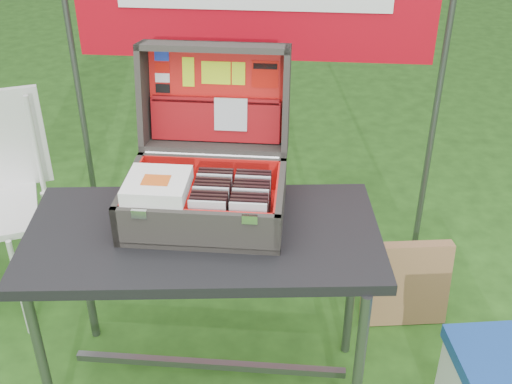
{
  "coord_description": "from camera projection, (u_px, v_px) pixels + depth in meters",
  "views": [
    {
      "loc": [
        0.25,
        -1.7,
        2.03
      ],
      "look_at": [
        0.1,
        0.1,
        0.92
      ],
      "focal_mm": 45.0,
      "sensor_mm": 36.0,
      "label": 1
    }
  ],
  "objects": [
    {
      "name": "table_brace",
      "position": [
        210.0,
        364.0,
        2.54
      ],
      "size": [
        1.07,
        0.03,
        0.03
      ],
      "primitive_type": "cube",
      "color": "#59595B",
      "rests_on": "ground"
    },
    {
      "name": "songbook_5",
      "position": [
        157.0,
        185.0,
        2.13
      ],
      "size": [
        0.21,
        0.21,
        0.0
      ],
      "primitive_type": "cube",
      "color": "white",
      "rests_on": "suitcase_base_wall_front"
    },
    {
      "name": "cd_left_3",
      "position": [
        210.0,
        209.0,
        2.15
      ],
      "size": [
        0.12,
        0.01,
        0.14
      ],
      "primitive_type": "cube",
      "color": "black",
      "rests_on": "suitcase_liner_floor"
    },
    {
      "name": "table_leg_fr",
      "position": [
        358.0,
        378.0,
        2.17
      ],
      "size": [
        0.04,
        0.04,
        0.72
      ],
      "primitive_type": "cylinder",
      "color": "#59595B",
      "rests_on": "ground"
    },
    {
      "name": "table_top",
      "position": [
        203.0,
        236.0,
        2.22
      ],
      "size": [
        1.28,
        0.74,
        0.04
      ],
      "primitive_type": "cube",
      "rotation": [
        0.0,
        0.0,
        0.11
      ],
      "color": "black",
      "rests_on": "ground"
    },
    {
      "name": "cd_right_7",
      "position": [
        252.0,
        197.0,
        2.21
      ],
      "size": [
        0.12,
        0.01,
        0.14
      ],
      "primitive_type": "cube",
      "color": "black",
      "rests_on": "suitcase_liner_floor"
    },
    {
      "name": "cd_right_6",
      "position": [
        252.0,
        200.0,
        2.19
      ],
      "size": [
        0.12,
        0.01,
        0.14
      ],
      "primitive_type": "cube",
      "color": "black",
      "rests_on": "suitcase_liner_floor"
    },
    {
      "name": "suitcase_lid_rim_left",
      "position": [
        144.0,
        96.0,
        2.38
      ],
      "size": [
        0.02,
        0.22,
        0.42
      ],
      "primitive_type": "cube",
      "rotation": [
        -1.75,
        0.0,
        0.0
      ],
      "color": "#413E38",
      "rests_on": "suitcase_lid_back"
    },
    {
      "name": "cd_left_9",
      "position": [
        216.0,
        189.0,
        2.26
      ],
      "size": [
        0.12,
        0.01,
        0.14
      ],
      "primitive_type": "cube",
      "color": "black",
      "rests_on": "suitcase_liner_floor"
    },
    {
      "name": "suitcase_liner_floor",
      "position": [
        205.0,
        213.0,
        2.26
      ],
      "size": [
        0.51,
        0.35,
        0.01
      ],
      "primitive_type": "cube",
      "color": "red",
      "rests_on": "suitcase_base_bottom"
    },
    {
      "name": "suitcase_lid_back",
      "position": [
        217.0,
        95.0,
        2.42
      ],
      "size": [
        0.55,
        0.09,
        0.39
      ],
      "primitive_type": "cube",
      "rotation": [
        -1.75,
        0.0,
        0.0
      ],
      "color": "#413E38",
      "rests_on": "suitcase_base_wall_back"
    },
    {
      "name": "songbook_7",
      "position": [
        157.0,
        182.0,
        2.12
      ],
      "size": [
        0.21,
        0.21,
        0.0
      ],
      "primitive_type": "cube",
      "color": "white",
      "rests_on": "suitcase_base_wall_front"
    },
    {
      "name": "lid_sticker_cc_a",
      "position": [
        162.0,
        56.0,
        2.37
      ],
      "size": [
        0.05,
        0.01,
        0.03
      ],
      "primitive_type": "cube",
      "rotation": [
        -1.75,
        0.0,
        0.0
      ],
      "color": "#1933B2",
      "rests_on": "suitcase_lid_liner"
    },
    {
      "name": "banner_post_right",
      "position": [
        437.0,
        100.0,
        2.96
      ],
      "size": [
        0.03,
        0.03,
        1.7
      ],
      "primitive_type": "cylinder",
      "color": "#59595B",
      "rests_on": "ground"
    },
    {
      "name": "lid_card_neon_small",
      "position": [
        238.0,
        74.0,
        2.37
      ],
      "size": [
        0.05,
        0.02,
        0.08
      ],
      "primitive_type": "cube",
      "rotation": [
        -1.75,
        0.0,
        0.0
      ],
      "color": "#C8F017",
      "rests_on": "suitcase_lid_liner"
    },
    {
      "name": "suitcase_base_wall_front",
      "position": [
        196.0,
        231.0,
        2.08
      ],
      "size": [
        0.55,
        0.02,
        0.15
      ],
      "primitive_type": "cube",
      "color": "#413E38",
      "rests_on": "table_top"
    },
    {
      "name": "songbook_9",
      "position": [
        157.0,
        180.0,
        2.12
      ],
      "size": [
        0.21,
        0.21,
        0.0
      ],
      "primitive_type": "cube",
      "color": "white",
      "rests_on": "suitcase_base_wall_front"
    },
    {
      "name": "lid_sticker_band",
      "position": [
        265.0,
        74.0,
        2.36
      ],
      "size": [
        0.1,
        0.02,
        0.1
      ],
      "primitive_type": "cube",
      "rotation": [
        -1.75,
        0.0,
        0.0
      ],
      "color": "red",
      "rests_on": "suitcase_lid_liner"
    },
    {
      "name": "suitcase_liner_wall_back",
      "position": [
        212.0,
        173.0,
        2.38
      ],
      "size": [
        0.51,
        0.01,
        0.13
      ],
      "primitive_type": "cube",
      "color": "red",
      "rests_on": "suitcase_base_bottom"
    },
    {
      "name": "cd_right_9",
      "position": [
        254.0,
        190.0,
        2.25
      ],
      "size": [
        0.12,
        0.01,
        0.14
      ],
      "primitive_type": "cube",
      "color": "black",
      "rests_on": "suitcase_liner_floor"
    },
    {
      "name": "table_leg_bl",
      "position": [
        85.0,
        270.0,
        2.67
      ],
      "size": [
        0.04,
        0.04,
        0.72
      ],
      "primitive_type": "cylinder",
      "color": "#59595B",
      "rests_on": "ground"
    },
    {
      "name": "suitcase_base_wall_right",
      "position": [
        280.0,
        204.0,
        2.22
      ],
      "size": [
        0.02,
        0.39,
        0.15
      ],
      "primitive_type": "cube",
      "color": "#413E38",
      "rests_on": "table_top"
    },
    {
      "name": "table",
      "position": [
        207.0,
        315.0,
        2.41
      ],
      "size": [
        1.28,
        0.74,
        0.76
      ],
      "primitive_type": null,
      "rotation": [
        0.0,
        0.0,
        0.11
      ],
      "color": "black",
      "rests_on": "ground"
    },
    {
      "name": "lid_card_neon_tall",
      "position": [
        188.0,
        72.0,
        2.38
      ],
      "size": [
        0.04,
        0.02,
        0.11
      ],
      "primitive_type": "cube",
      "rotation": [
        -1.75,
        0.0,
        0.0
      ],
      "color": "#C8F017",
      "rests_on": "suitcase_lid_liner"
    },
    {
      "name": "suitcase_lid_rim_right",
      "position": [
        286.0,
        101.0,
        2.34
      ],
      "size": [
        0.02,
        0.22,
        0.42
      ],
      "primitive_type": "cube",
      "rotation": [
        -1.75,
        0.0,
        0.0
      ],
      "color": "#413E38",
      "rests_on": "suitcase_lid_back"
    },
    {
      "name": "cd_right_0",
      "position": [
        248.0,
        222.0,
        2.08
      ],
      "size": [
        0.12,
        0.01,
        0.14
      ],
      "primitive_type": "cube",
      "color": "silver",
      "rests_on": "suitcase_liner_floor"
    },
    {
      "name": "songbook_1",
      "position": [
        158.0,
        190.0,
        2.14
      ],
      "size": [
        0.21,
        0.21,
        0.0
      ],
      "primitive_type": "cube",
      "color": "white",
      "rests_on": "suitcase_base_wall_front"
    },
    {
      "name": "suitcase_liner_wall_right",
      "position": [
        277.0,
        201.0,
        2.21
      ],
      "size": [
        0.01,
        0.35,
        0.13
      ],
      "primitive_type": "cube",
      "color": "red",
      "rests_on": "suitcase_base_bottom"
    },
    {
      "name": "suitcase_lid_rim_near",
      "position": [
        215.0,
        147.0,
        2.43
      ],
      "size": [
        0.55,
        0.15,
        0.05
      ],
      "primitive_type": "cube",
      "rotation": [
        -1.75,
        0.0,
        0.0
      ],
      "color": "#413E38",
      "rests_on": "suitcase_lid_back"
    },
    {
      "name": "suitcase",
      "position": [
        205.0,
        145.0,
        2.19
      ],
      "size": [
        0.55,
        0.55,
        0.52
      ],
      "primitive_type": null,
      "color": "#413E38",
      "rests_on": "table"
    },
    {
      "name": "suitcase_liner_wall_left",
      "position": [
        133.0,
        195.0,
        2.25
      ],
      "size": [
        0.01,
        0.35,
        0.13
      ],
      "primitive_type": "cube",
      "color": "red",
      "rests_on": "suitcase_base_bottom"
    },
    {
      "name": "suitcase_pocket_edge",
      "position": [
        215.0,
        100.0,
        2.39
      ],
      "size": [
        0.48,
        0.02,
        0.02
      ],
      "primitive_type": "cube",
      "rotation": [
        -1.75,
        0.0,
        0.0
      ],
      "color": "maroon",
      "rests_on": "suitcase_lid_pocket"
    },
    {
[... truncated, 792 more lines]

